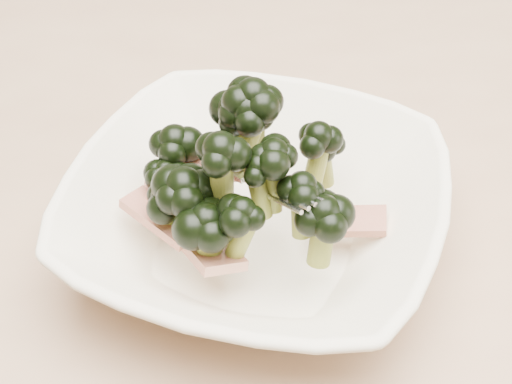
# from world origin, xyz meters

# --- Properties ---
(dining_table) EXTENTS (1.20, 0.80, 0.75)m
(dining_table) POSITION_xyz_m (0.00, 0.00, 0.65)
(dining_table) COLOR tan
(dining_table) RESTS_ON ground
(broccoli_dish) EXTENTS (0.33, 0.33, 0.12)m
(broccoli_dish) POSITION_xyz_m (-0.08, 0.02, 0.79)
(broccoli_dish) COLOR white
(broccoli_dish) RESTS_ON dining_table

